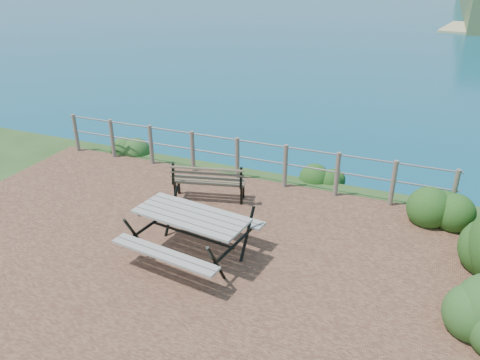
% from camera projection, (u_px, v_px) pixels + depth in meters
% --- Properties ---
extents(ground, '(10.00, 7.00, 0.12)m').
position_uv_depth(ground, '(164.00, 255.00, 8.15)').
color(ground, brown).
rests_on(ground, ground).
extents(safety_railing, '(9.40, 0.10, 1.00)m').
position_uv_depth(safety_railing, '(237.00, 156.00, 10.70)').
color(safety_railing, '#6B5B4C').
rests_on(safety_railing, ground).
extents(picnic_table, '(2.01, 1.66, 0.81)m').
position_uv_depth(picnic_table, '(192.00, 231.00, 7.89)').
color(picnic_table, '#9A968A').
rests_on(picnic_table, ground).
extents(park_bench, '(1.58, 0.74, 0.86)m').
position_uv_depth(park_bench, '(209.00, 175.00, 9.77)').
color(park_bench, brown).
rests_on(park_bench, ground).
extents(shrub_right_edge, '(0.95, 0.95, 1.36)m').
position_uv_depth(shrub_right_edge, '(441.00, 221.00, 9.20)').
color(shrub_right_edge, '#1C4615').
rests_on(shrub_right_edge, ground).
extents(shrub_lip_west, '(0.79, 0.79, 0.53)m').
position_uv_depth(shrub_lip_west, '(132.00, 151.00, 12.53)').
color(shrub_lip_west, '#315A21').
rests_on(shrub_lip_west, ground).
extents(shrub_lip_east, '(0.77, 0.77, 0.50)m').
position_uv_depth(shrub_lip_east, '(324.00, 178.00, 10.98)').
color(shrub_lip_east, '#1C4615').
rests_on(shrub_lip_east, ground).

